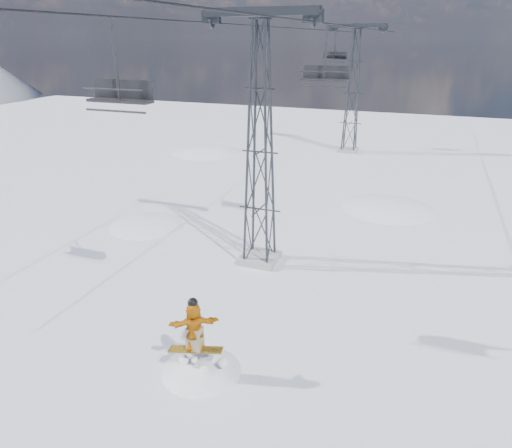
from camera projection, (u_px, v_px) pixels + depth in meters
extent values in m
plane|color=white|center=(159.00, 354.00, 15.97)|extent=(120.00, 120.00, 0.00)
sphere|color=white|center=(158.00, 333.00, 29.81)|extent=(16.00, 16.00, 16.00)
sphere|color=white|center=(373.00, 330.00, 33.21)|extent=(20.00, 20.00, 20.00)
sphere|color=white|center=(211.00, 249.00, 48.07)|extent=(22.00, 22.00, 22.00)
cube|color=#999999|center=(260.00, 258.00, 22.58)|extent=(1.80, 1.80, 0.30)
cube|color=#2C2E33|center=(260.00, 12.00, 18.37)|extent=(5.00, 0.35, 0.35)
cube|color=#2C2E33|center=(211.00, 18.00, 19.16)|extent=(0.80, 0.25, 0.50)
cube|color=#2C2E33|center=(313.00, 16.00, 17.73)|extent=(0.80, 0.25, 0.50)
cube|color=#999999|center=(348.00, 150.00, 44.24)|extent=(1.80, 1.80, 0.30)
cube|color=#2C2E33|center=(358.00, 26.00, 40.03)|extent=(5.00, 0.35, 0.35)
cube|color=#2C2E33|center=(333.00, 28.00, 40.82)|extent=(0.80, 0.25, 0.50)
cube|color=#2C2E33|center=(383.00, 28.00, 39.39)|extent=(0.80, 0.25, 0.50)
cylinder|color=black|center=(290.00, 28.00, 29.20)|extent=(0.06, 51.00, 0.06)
cylinder|color=black|center=(359.00, 27.00, 27.77)|extent=(0.06, 51.00, 0.06)
sphere|color=white|center=(204.00, 411.00, 15.84)|extent=(4.40, 4.40, 4.40)
cube|color=#C58E1A|center=(196.00, 350.00, 14.51)|extent=(1.80, 0.64, 0.24)
imported|color=#C96B08|center=(194.00, 327.00, 14.18)|extent=(1.62, 1.26, 1.71)
cube|color=#99835E|center=(195.00, 339.00, 14.36)|extent=(0.60, 0.56, 0.79)
sphere|color=black|center=(193.00, 303.00, 13.87)|extent=(0.32, 0.32, 0.32)
cylinder|color=black|center=(115.00, 60.00, 13.82)|extent=(0.09, 0.09, 2.41)
cube|color=black|center=(120.00, 101.00, 14.27)|extent=(2.19, 0.49, 0.09)
cube|color=black|center=(123.00, 89.00, 14.36)|extent=(2.19, 0.07, 0.60)
cylinder|color=black|center=(115.00, 111.00, 14.14)|extent=(2.19, 0.07, 0.07)
cylinder|color=black|center=(112.00, 89.00, 13.84)|extent=(2.19, 0.05, 0.05)
cylinder|color=black|center=(326.00, 52.00, 20.51)|extent=(0.09, 0.09, 2.38)
cube|color=black|center=(324.00, 80.00, 20.96)|extent=(2.16, 0.49, 0.09)
cube|color=black|center=(326.00, 72.00, 21.05)|extent=(2.16, 0.06, 0.59)
cylinder|color=black|center=(323.00, 87.00, 20.83)|extent=(2.16, 0.06, 0.06)
cylinder|color=black|center=(323.00, 72.00, 20.54)|extent=(2.16, 0.05, 0.05)
cylinder|color=black|center=(335.00, 45.00, 42.66)|extent=(0.09, 0.09, 2.44)
cube|color=black|center=(334.00, 59.00, 43.12)|extent=(2.22, 0.50, 0.09)
cube|color=black|center=(335.00, 55.00, 43.20)|extent=(2.22, 0.07, 0.61)
cylinder|color=black|center=(334.00, 62.00, 42.98)|extent=(2.22, 0.07, 0.07)
cylinder|color=black|center=(334.00, 55.00, 42.68)|extent=(2.22, 0.06, 0.06)
cylinder|color=black|center=(335.00, 45.00, 42.52)|extent=(0.09, 0.09, 2.44)
cube|color=black|center=(334.00, 59.00, 42.99)|extent=(2.22, 0.50, 0.09)
cube|color=black|center=(335.00, 55.00, 43.07)|extent=(2.22, 0.07, 0.61)
cylinder|color=black|center=(333.00, 62.00, 42.85)|extent=(2.22, 0.07, 0.07)
cylinder|color=black|center=(334.00, 55.00, 42.55)|extent=(2.22, 0.06, 0.06)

